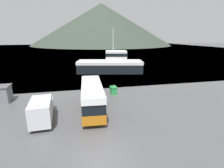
{
  "coord_description": "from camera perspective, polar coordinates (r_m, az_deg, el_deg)",
  "views": [
    {
      "loc": [
        -1.79,
        -11.81,
        9.15
      ],
      "look_at": [
        3.9,
        13.54,
        2.0
      ],
      "focal_mm": 28.0,
      "sensor_mm": 36.0,
      "label": 1
    }
  ],
  "objects": [
    {
      "name": "water_surface",
      "position": [
        150.11,
        -12.19,
        11.56
      ],
      "size": [
        240.0,
        240.0,
        0.0
      ],
      "primitive_type": "plane",
      "color": "#475B6B",
      "rests_on": "ground"
    },
    {
      "name": "mooring_bollard",
      "position": [
        30.61,
        0.63,
        -1.05
      ],
      "size": [
        0.42,
        0.42,
        0.91
      ],
      "color": "#4C4C51",
      "rests_on": "ground"
    },
    {
      "name": "fishing_boat",
      "position": [
        45.48,
        -0.37,
        6.56
      ],
      "size": [
        17.41,
        9.28,
        11.24
      ],
      "rotation": [
        0.0,
        0.0,
        1.35
      ],
      "color": "black",
      "rests_on": "water_surface"
    },
    {
      "name": "tour_bus",
      "position": [
        22.22,
        -6.57,
        -3.84
      ],
      "size": [
        3.17,
        10.39,
        3.34
      ],
      "rotation": [
        0.0,
        0.0,
        -0.07
      ],
      "color": "#B26614",
      "rests_on": "ground"
    },
    {
      "name": "delivery_van",
      "position": [
        20.8,
        -21.96,
        -7.78
      ],
      "size": [
        2.42,
        6.2,
        2.6
      ],
      "rotation": [
        0.0,
        0.0,
        0.05
      ],
      "color": "silver",
      "rests_on": "ground"
    },
    {
      "name": "ground_plane",
      "position": [
        15.05,
        -3.45,
        -22.11
      ],
      "size": [
        400.0,
        400.0,
        0.0
      ],
      "primitive_type": "plane",
      "color": "#4C4C4F"
    },
    {
      "name": "dock_kiosk",
      "position": [
        29.49,
        -32.44,
        -2.73
      ],
      "size": [
        2.49,
        2.5,
        2.37
      ],
      "color": "slate",
      "rests_on": "ground"
    },
    {
      "name": "storage_bin",
      "position": [
        28.54,
        0.46,
        -2.03
      ],
      "size": [
        1.02,
        1.45,
        1.19
      ],
      "color": "green",
      "rests_on": "ground"
    },
    {
      "name": "hill_backdrop",
      "position": [
        197.39,
        -3.47,
        18.85
      ],
      "size": [
        145.69,
        145.69,
        42.25
      ],
      "primitive_type": "cone",
      "color": "#333D33",
      "rests_on": "ground"
    }
  ]
}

